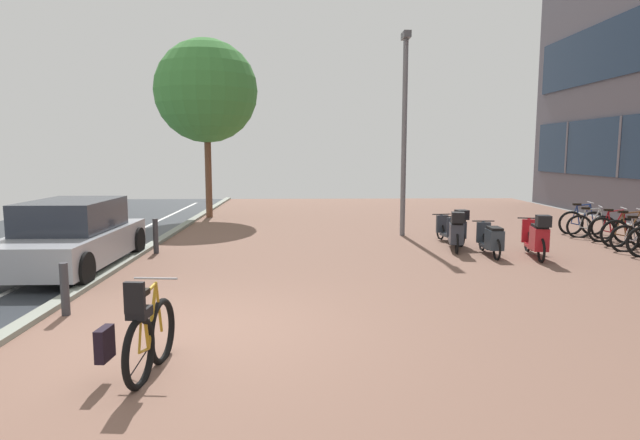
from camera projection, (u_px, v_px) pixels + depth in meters
The scene contains 16 objects.
ground at pixel (307, 333), 7.03m from camera, with size 21.00×40.00×0.13m.
bicycle_foreground at pixel (146, 337), 5.63m from camera, with size 0.72×1.40×1.12m.
bicycle_rack_05 at pixel (638, 238), 12.49m from camera, with size 1.26×0.47×0.94m.
bicycle_rack_06 at pixel (629, 233), 13.18m from camera, with size 1.38×0.48×0.99m.
bicycle_rack_07 at pixel (614, 230), 13.87m from camera, with size 1.27×0.47×0.95m.
bicycle_rack_08 at pixel (591, 226), 14.55m from camera, with size 1.23×0.53×0.92m.
bicycle_rack_09 at pixel (582, 223), 15.24m from camera, with size 1.31×0.48×0.97m.
scooter_near at pixel (454, 228), 13.62m from camera, with size 0.62×1.63×0.95m.
scooter_mid at pixel (491, 240), 12.04m from camera, with size 0.52×1.66×0.75m.
scooter_far at pixel (537, 237), 11.78m from camera, with size 0.66×1.82×1.04m.
scooter_extra at pixel (456, 232), 12.70m from camera, with size 0.66×1.69×1.00m.
parked_car_near at pixel (71, 237), 10.75m from camera, with size 1.91×4.05×1.38m.
lamp_post at pixel (404, 124), 14.69m from camera, with size 0.20×0.52×5.56m.
street_tree at pixel (206, 91), 18.70m from camera, with size 3.60×3.60×6.27m.
bollard_near at pixel (65, 289), 7.66m from camera, with size 0.12×0.12×0.77m.
bollard_far at pixel (156, 236), 12.36m from camera, with size 0.12×0.12×0.81m.
Camera 1 is at (1.40, -6.79, 2.35)m, focal length 29.91 mm.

